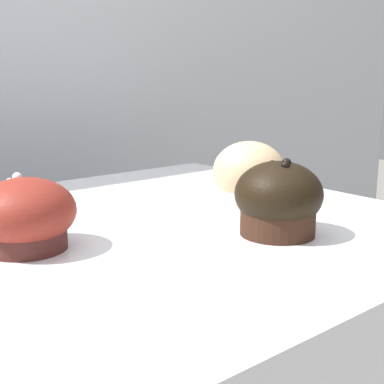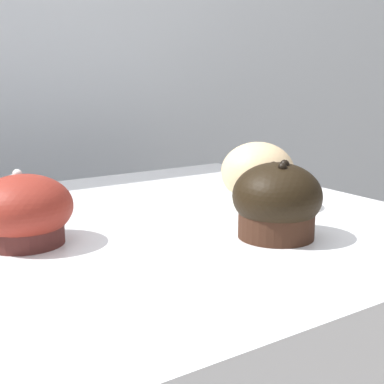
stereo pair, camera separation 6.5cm
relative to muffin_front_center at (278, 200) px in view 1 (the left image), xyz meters
The scene contains 3 objects.
muffin_front_center is the anchor object (origin of this frame).
muffin_back_left 0.14m from the muffin_front_center, 58.48° to the left, with size 0.10×0.10×0.09m.
muffin_back_right 0.29m from the muffin_front_center, 151.59° to the left, with size 0.11×0.11×0.08m.
Camera 1 is at (-0.21, -0.54, 1.09)m, focal length 50.00 mm.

